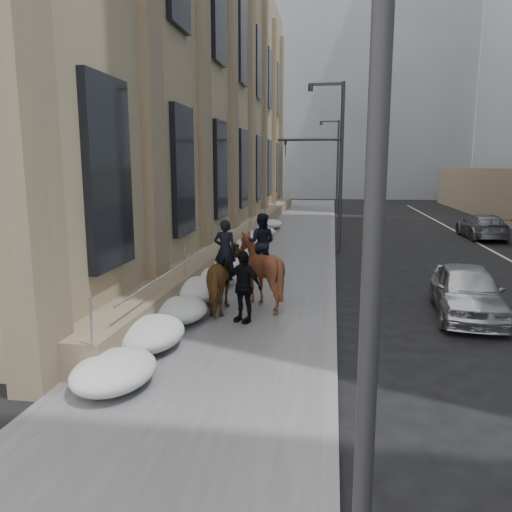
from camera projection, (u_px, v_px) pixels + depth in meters
The scene contains 16 objects.
ground at pixel (213, 357), 11.12m from camera, with size 140.00×140.00×0.00m, color black.
sidewalk at pixel (269, 266), 20.83m from camera, with size 5.00×80.00×0.12m, color #545456.
curb at pixel (332, 268), 20.44m from camera, with size 0.24×80.00×0.12m, color slate.
limestone_building at pixel (203, 85), 29.72m from camera, with size 6.10×44.00×18.00m.
bg_building_mid at pixel (347, 91), 66.37m from camera, with size 30.00×12.00×28.00m, color slate.
bg_building_far at pixel (281, 129), 80.25m from camera, with size 24.00×12.00×20.00m, color gray.
streetlight_near at pixel (358, 118), 4.06m from camera, with size 1.71×0.24×8.00m.
streetlight_mid at pixel (338, 157), 23.51m from camera, with size 1.71×0.24×8.00m.
streetlight_far at pixel (336, 161), 42.96m from camera, with size 1.71×0.24×8.00m.
traffic_signal at pixel (326, 169), 31.49m from camera, with size 4.10×0.22×6.00m.
snow_bank at pixel (226, 264), 19.13m from camera, with size 1.70×18.10×0.76m.
mounted_horse_left at pixel (226, 276), 14.05m from camera, with size 1.20×2.27×2.59m.
mounted_horse_right at pixel (260, 267), 14.61m from camera, with size 1.86×2.05×2.72m.
pedestrian at pixel (243, 286), 13.07m from camera, with size 1.12×0.47×1.91m, color black.
car_silver at pixel (467, 291), 13.96m from camera, with size 1.74×4.32×1.47m, color #B1B4B9.
car_grey at pixel (482, 226), 28.97m from camera, with size 2.00×4.92×1.43m, color slate.
Camera 1 is at (2.55, -10.27, 4.20)m, focal length 35.00 mm.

